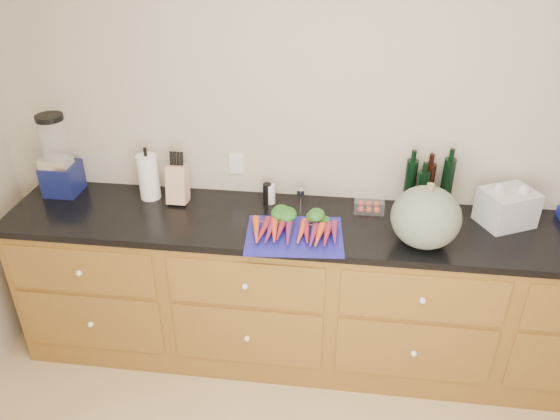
# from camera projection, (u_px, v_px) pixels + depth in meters

# --- Properties ---
(wall_back) EXTENTS (4.10, 0.05, 2.60)m
(wall_back) POSITION_uv_depth(u_px,v_px,m) (342.00, 138.00, 3.03)
(wall_back) COLOR #BBB29B
(wall_back) RESTS_ON ground
(cabinets) EXTENTS (3.60, 0.64, 0.90)m
(cabinets) POSITION_uv_depth(u_px,v_px,m) (332.00, 296.00, 3.17)
(cabinets) COLOR brown
(cabinets) RESTS_ON ground
(countertop) EXTENTS (3.64, 0.62, 0.04)m
(countertop) POSITION_uv_depth(u_px,v_px,m) (337.00, 227.00, 2.94)
(countertop) COLOR black
(countertop) RESTS_ON cabinets
(cutting_board) EXTENTS (0.52, 0.41, 0.01)m
(cutting_board) POSITION_uv_depth(u_px,v_px,m) (294.00, 236.00, 2.81)
(cutting_board) COLOR navy
(cutting_board) RESTS_ON countertop
(carrots) EXTENTS (0.44, 0.32, 0.06)m
(carrots) POSITION_uv_depth(u_px,v_px,m) (295.00, 226.00, 2.83)
(carrots) COLOR #EA4C1B
(carrots) RESTS_ON cutting_board
(squash) EXTENTS (0.34, 0.34, 0.31)m
(squash) POSITION_uv_depth(u_px,v_px,m) (426.00, 217.00, 2.68)
(squash) COLOR #556252
(squash) RESTS_ON countertop
(blender_appliance) EXTENTS (0.19, 0.19, 0.48)m
(blender_appliance) POSITION_uv_depth(u_px,v_px,m) (58.00, 160.00, 3.13)
(blender_appliance) COLOR #10164B
(blender_appliance) RESTS_ON countertop
(paper_towel) EXTENTS (0.12, 0.12, 0.26)m
(paper_towel) POSITION_uv_depth(u_px,v_px,m) (149.00, 177.00, 3.12)
(paper_towel) COLOR white
(paper_towel) RESTS_ON countertop
(knife_block) EXTENTS (0.11, 0.11, 0.22)m
(knife_block) POSITION_uv_depth(u_px,v_px,m) (178.00, 184.00, 3.09)
(knife_block) COLOR tan
(knife_block) RESTS_ON countertop
(grinder_salt) EXTENTS (0.05, 0.05, 0.12)m
(grinder_salt) POSITION_uv_depth(u_px,v_px,m) (271.00, 194.00, 3.09)
(grinder_salt) COLOR white
(grinder_salt) RESTS_ON countertop
(grinder_pepper) EXTENTS (0.05, 0.05, 0.12)m
(grinder_pepper) POSITION_uv_depth(u_px,v_px,m) (267.00, 193.00, 3.10)
(grinder_pepper) COLOR black
(grinder_pepper) RESTS_ON countertop
(canister_chrome) EXTENTS (0.04, 0.04, 0.10)m
(canister_chrome) POSITION_uv_depth(u_px,v_px,m) (301.00, 197.00, 3.08)
(canister_chrome) COLOR silver
(canister_chrome) RESTS_ON countertop
(tomato_box) EXTENTS (0.16, 0.13, 0.08)m
(tomato_box) POSITION_uv_depth(u_px,v_px,m) (369.00, 204.00, 3.03)
(tomato_box) COLOR white
(tomato_box) RESTS_ON countertop
(bottles) EXTENTS (0.26, 0.13, 0.31)m
(bottles) POSITION_uv_depth(u_px,v_px,m) (427.00, 187.00, 2.98)
(bottles) COLOR black
(bottles) RESTS_ON countertop
(grocery_bag) EXTENTS (0.33, 0.30, 0.19)m
(grocery_bag) POSITION_uv_depth(u_px,v_px,m) (507.00, 207.00, 2.88)
(grocery_bag) COLOR silver
(grocery_bag) RESTS_ON countertop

